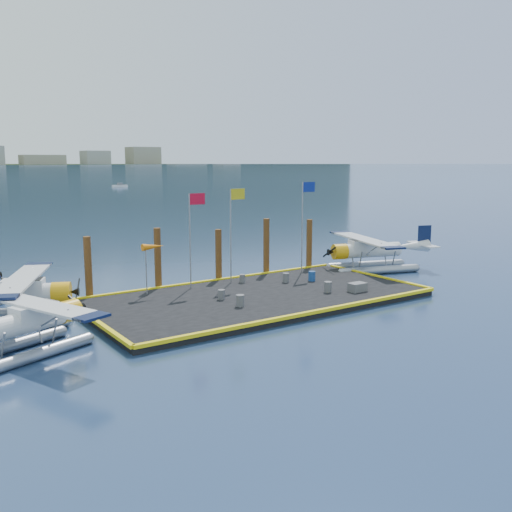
# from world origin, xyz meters

# --- Properties ---
(ground) EXTENTS (4000.00, 4000.00, 0.00)m
(ground) POSITION_xyz_m (0.00, 0.00, 0.00)
(ground) COLOR navy
(ground) RESTS_ON ground
(dock) EXTENTS (20.00, 10.00, 0.40)m
(dock) POSITION_xyz_m (0.00, 0.00, 0.20)
(dock) COLOR black
(dock) RESTS_ON ground
(dock_bumpers) EXTENTS (20.25, 10.25, 0.18)m
(dock_bumpers) POSITION_xyz_m (0.00, 0.00, 0.49)
(dock_bumpers) COLOR yellow
(dock_bumpers) RESTS_ON dock
(seaplane_a) EXTENTS (7.93, 8.39, 3.04)m
(seaplane_a) POSITION_xyz_m (-13.68, -2.21, 1.32)
(seaplane_a) COLOR #8F939C
(seaplane_a) RESTS_ON ground
(seaplane_b) EXTENTS (8.38, 8.78, 3.23)m
(seaplane_b) POSITION_xyz_m (-13.04, 3.22, 1.41)
(seaplane_b) COLOR #8F939C
(seaplane_b) RESTS_ON ground
(seaplane_d) EXTENTS (8.89, 9.51, 3.40)m
(seaplane_d) POSITION_xyz_m (12.24, 2.84, 1.48)
(seaplane_d) COLOR #8F939C
(seaplane_d) RESTS_ON ground
(drum_0) EXTENTS (0.41, 0.41, 0.58)m
(drum_0) POSITION_xyz_m (-2.39, 0.21, 0.69)
(drum_0) COLOR #525257
(drum_0) RESTS_ON dock
(drum_1) EXTENTS (0.47, 0.47, 0.66)m
(drum_1) POSITION_xyz_m (3.99, -1.90, 0.73)
(drum_1) COLOR #525257
(drum_1) RESTS_ON dock
(drum_2) EXTENTS (0.47, 0.47, 0.66)m
(drum_2) POSITION_xyz_m (5.28, 1.19, 0.73)
(drum_2) COLOR navy
(drum_2) RESTS_ON dock
(drum_3) EXTENTS (0.47, 0.47, 0.66)m
(drum_3) POSITION_xyz_m (-2.35, -1.77, 0.73)
(drum_3) COLOR #525257
(drum_3) RESTS_ON dock
(drum_4) EXTENTS (0.43, 0.43, 0.61)m
(drum_4) POSITION_xyz_m (3.60, 1.86, 0.71)
(drum_4) COLOR #525257
(drum_4) RESTS_ON dock
(drum_5) EXTENTS (0.39, 0.39, 0.55)m
(drum_5) POSITION_xyz_m (1.13, 3.39, 0.67)
(drum_5) COLOR #525257
(drum_5) RESTS_ON dock
(crate) EXTENTS (1.07, 0.71, 0.54)m
(crate) POSITION_xyz_m (5.64, -2.78, 0.67)
(crate) COLOR #525257
(crate) RESTS_ON dock
(flagpole_red) EXTENTS (1.14, 0.08, 6.00)m
(flagpole_red) POSITION_xyz_m (-2.29, 3.80, 4.40)
(flagpole_red) COLOR gray
(flagpole_red) RESTS_ON dock
(flagpole_yellow) EXTENTS (1.14, 0.08, 6.20)m
(flagpole_yellow) POSITION_xyz_m (0.70, 3.80, 4.51)
(flagpole_yellow) COLOR gray
(flagpole_yellow) RESTS_ON dock
(flagpole_blue) EXTENTS (1.14, 0.08, 6.50)m
(flagpole_blue) POSITION_xyz_m (6.70, 3.80, 4.69)
(flagpole_blue) COLOR gray
(flagpole_blue) RESTS_ON dock
(windsock) EXTENTS (1.40, 0.44, 3.12)m
(windsock) POSITION_xyz_m (-5.03, 3.80, 3.23)
(windsock) COLOR gray
(windsock) RESTS_ON dock
(piling_0) EXTENTS (0.44, 0.44, 4.00)m
(piling_0) POSITION_xyz_m (-8.50, 5.40, 2.00)
(piling_0) COLOR #482A14
(piling_0) RESTS_ON ground
(piling_1) EXTENTS (0.44, 0.44, 4.20)m
(piling_1) POSITION_xyz_m (-4.00, 5.40, 2.10)
(piling_1) COLOR #482A14
(piling_1) RESTS_ON ground
(piling_2) EXTENTS (0.44, 0.44, 3.80)m
(piling_2) POSITION_xyz_m (0.50, 5.40, 1.90)
(piling_2) COLOR #482A14
(piling_2) RESTS_ON ground
(piling_3) EXTENTS (0.44, 0.44, 4.30)m
(piling_3) POSITION_xyz_m (4.50, 5.40, 2.15)
(piling_3) COLOR #482A14
(piling_3) RESTS_ON ground
(piling_4) EXTENTS (0.44, 0.44, 4.00)m
(piling_4) POSITION_xyz_m (8.50, 5.40, 2.00)
(piling_4) COLOR #482A14
(piling_4) RESTS_ON ground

